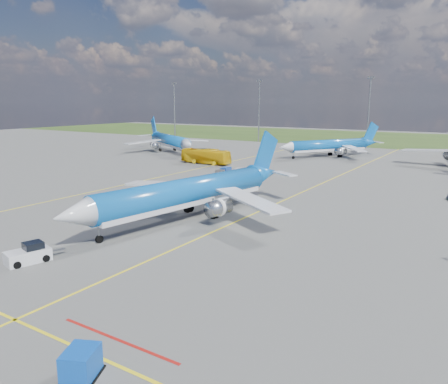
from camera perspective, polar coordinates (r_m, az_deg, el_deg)
The scene contains 13 objects.
ground at distance 47.37m, azimuth -4.69°, elevation -6.64°, with size 400.00×400.00×0.00m, color #595956.
grass_strip at distance 188.31m, azimuth 24.16°, elevation 6.20°, with size 400.00×80.00×0.01m, color #2D4719.
taxiway_lines at distance 70.58m, azimuth 9.10°, elevation -0.58°, with size 60.25×160.00×0.02m.
floodlight_masts at distance 146.77m, azimuth 26.08°, elevation 9.67°, with size 202.20×0.50×22.70m.
bg_jet_nw at distance 132.79m, azimuth -7.05°, elevation 5.23°, with size 28.38×37.25×9.76m, color #0C5EB4, non-canonical shape.
bg_jet_nnw at distance 123.47m, azimuth 13.45°, elevation 4.50°, with size 26.02×34.15×8.94m, color #0C5EB4, non-canonical shape.
main_airliner at distance 56.72m, azimuth -4.82°, elevation -3.53°, with size 29.72×39.01×10.22m, color #0C5EB4, non-canonical shape.
pushback_tug at distance 45.52m, azimuth -24.11°, elevation -7.44°, with size 3.00×5.60×1.86m.
uld_container at distance 26.87m, azimuth -18.18°, elevation -20.52°, with size 1.65×2.07×1.65m, color #0C48B1.
apron_bus at distance 106.38m, azimuth -2.41°, elevation 4.68°, with size 3.05×13.05×3.63m, color yellow.
service_car_a at distance 67.06m, azimuth -0.29°, elevation -0.44°, with size 1.76×4.37×1.49m, color #999999.
service_car_b at distance 77.45m, azimuth -2.38°, elevation 1.15°, with size 2.22×4.81×1.34m, color #999999.
baggage_tug_c at distance 92.26m, azimuth -0.03°, elevation 2.80°, with size 1.91×5.26×1.15m.
Camera 1 is at (27.28, -35.73, 14.93)m, focal length 35.00 mm.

